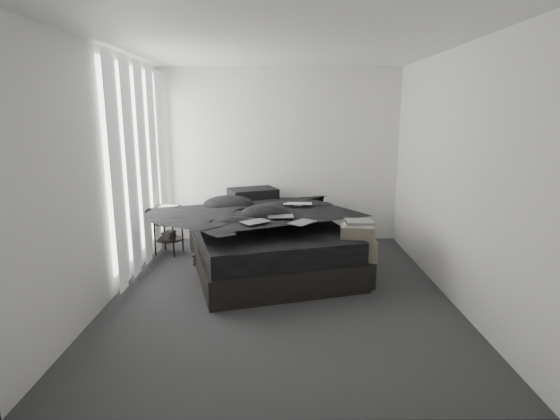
{
  "coord_description": "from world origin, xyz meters",
  "views": [
    {
      "loc": [
        -0.02,
        -4.55,
        1.92
      ],
      "look_at": [
        0.0,
        0.8,
        0.75
      ],
      "focal_mm": 28.0,
      "sensor_mm": 36.0,
      "label": 1
    }
  ],
  "objects_px": {
    "side_stand": "(169,230)",
    "laptop": "(298,199)",
    "box_lower": "(356,272)",
    "bed": "(267,254)"
  },
  "relations": [
    {
      "from": "side_stand",
      "to": "laptop",
      "type": "bearing_deg",
      "value": -11.35
    },
    {
      "from": "laptop",
      "to": "box_lower",
      "type": "height_order",
      "value": "laptop"
    },
    {
      "from": "side_stand",
      "to": "box_lower",
      "type": "height_order",
      "value": "side_stand"
    },
    {
      "from": "side_stand",
      "to": "box_lower",
      "type": "xyz_separation_m",
      "value": [
        2.44,
        -1.15,
        -0.18
      ]
    },
    {
      "from": "bed",
      "to": "side_stand",
      "type": "relative_size",
      "value": 3.47
    },
    {
      "from": "bed",
      "to": "box_lower",
      "type": "bearing_deg",
      "value": -46.4
    },
    {
      "from": "side_stand",
      "to": "box_lower",
      "type": "distance_m",
      "value": 2.7
    },
    {
      "from": "laptop",
      "to": "box_lower",
      "type": "bearing_deg",
      "value": -48.47
    },
    {
      "from": "bed",
      "to": "laptop",
      "type": "distance_m",
      "value": 0.82
    },
    {
      "from": "bed",
      "to": "side_stand",
      "type": "distance_m",
      "value": 1.5
    }
  ]
}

